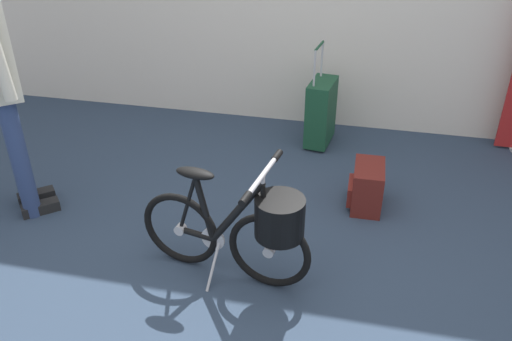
{
  "coord_description": "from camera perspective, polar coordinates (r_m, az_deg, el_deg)",
  "views": [
    {
      "loc": [
        0.48,
        -2.18,
        2.05
      ],
      "look_at": [
        -0.08,
        0.32,
        0.55
      ],
      "focal_mm": 37.51,
      "sensor_mm": 36.0,
      "label": 1
    }
  ],
  "objects": [
    {
      "name": "backpack_on_floor",
      "position": [
        3.65,
        11.73,
        -1.7
      ],
      "size": [
        0.23,
        0.34,
        0.3
      ],
      "color": "maroon",
      "rests_on": "ground_plane"
    },
    {
      "name": "ground_plane",
      "position": [
        3.03,
        0.24,
        -12.26
      ],
      "size": [
        7.05,
        7.05,
        0.0
      ],
      "primitive_type": "plane",
      "color": "#2D3D51"
    },
    {
      "name": "rolling_suitcase",
      "position": [
        4.36,
        6.93,
        6.24
      ],
      "size": [
        0.22,
        0.38,
        0.83
      ],
      "color": "#19472D",
      "rests_on": "ground_plane"
    },
    {
      "name": "folding_bike_foreground",
      "position": [
        2.86,
        -1.2,
        -6.03
      ],
      "size": [
        1.0,
        0.53,
        0.72
      ],
      "color": "black",
      "rests_on": "ground_plane"
    }
  ]
}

